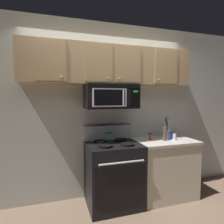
% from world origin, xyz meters
% --- Properties ---
extents(ground_plane, '(8.00, 8.00, 0.00)m').
position_xyz_m(ground_plane, '(0.00, 0.00, 0.00)').
color(ground_plane, '#7A604C').
extents(back_wall, '(5.20, 0.10, 2.70)m').
position_xyz_m(back_wall, '(0.00, 0.79, 1.35)').
color(back_wall, silver).
rests_on(back_wall, ground_plane).
extents(stove_range, '(0.76, 0.69, 1.12)m').
position_xyz_m(stove_range, '(0.00, 0.42, 0.47)').
color(stove_range, black).
rests_on(stove_range, ground_plane).
extents(over_range_microwave, '(0.76, 0.43, 0.35)m').
position_xyz_m(over_range_microwave, '(-0.00, 0.54, 1.58)').
color(over_range_microwave, black).
extents(upper_cabinets, '(2.50, 0.36, 0.55)m').
position_xyz_m(upper_cabinets, '(-0.00, 0.57, 2.02)').
color(upper_cabinets, tan).
extents(counter_segment, '(0.93, 0.65, 0.90)m').
position_xyz_m(counter_segment, '(0.84, 0.43, 0.45)').
color(counter_segment, beige).
rests_on(counter_segment, ground_plane).
extents(utensil_crock_blue, '(0.12, 0.12, 0.37)m').
position_xyz_m(utensil_crock_blue, '(0.93, 0.48, 1.00)').
color(utensil_crock_blue, '#384C9E').
rests_on(utensil_crock_blue, counter_segment).
extents(salt_shaker, '(0.05, 0.05, 0.10)m').
position_xyz_m(salt_shaker, '(0.97, 0.36, 0.95)').
color(salt_shaker, white).
rests_on(salt_shaker, counter_segment).
extents(pepper_mill, '(0.06, 0.06, 0.21)m').
position_xyz_m(pepper_mill, '(0.81, 0.38, 1.00)').
color(pepper_mill, brown).
rests_on(pepper_mill, counter_segment).
extents(spice_jar, '(0.05, 0.05, 0.10)m').
position_xyz_m(spice_jar, '(0.64, 0.51, 0.95)').
color(spice_jar, '#C64C19').
rests_on(spice_jar, counter_segment).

